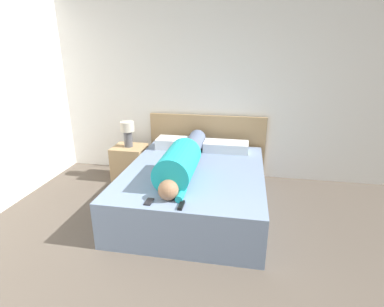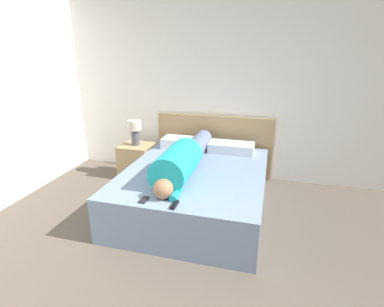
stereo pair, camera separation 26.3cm
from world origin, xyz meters
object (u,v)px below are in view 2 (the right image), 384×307
table_lamp (135,130)px  tv_remote (175,205)px  bed (195,189)px  nightstand (137,161)px  cell_phone (144,200)px  pillow_second (231,148)px  pillow_near_headboard (185,143)px  person_lying (183,159)px

table_lamp → tv_remote: 1.92m
bed → nightstand: (-1.08, 0.68, -0.00)m
bed → cell_phone: size_ratio=14.99×
bed → table_lamp: (-1.08, 0.68, 0.47)m
pillow_second → table_lamp: bearing=-178.1°
bed → tv_remote: tv_remote is taller
tv_remote → pillow_second: bearing=80.1°
table_lamp → pillow_second: size_ratio=0.60×
nightstand → pillow_near_headboard: (0.74, 0.05, 0.32)m
table_lamp → person_lying: person_lying is taller
nightstand → pillow_near_headboard: bearing=3.5°
bed → table_lamp: bearing=147.7°
table_lamp → bed: bearing=-32.3°
cell_phone → bed: bearing=72.0°
bed → nightstand: bearing=147.7°
nightstand → table_lamp: bearing=90.0°
table_lamp → tv_remote: bearing=-54.3°
tv_remote → pillow_near_headboard: bearing=103.1°
pillow_near_headboard → person_lying: bearing=-74.9°
person_lying → table_lamp: bearing=140.8°
person_lying → cell_phone: person_lying is taller
bed → table_lamp: 1.36m
bed → person_lying: 0.44m
nightstand → cell_phone: (0.80, -1.52, 0.25)m
person_lying → tv_remote: bearing=-79.1°
tv_remote → bed: bearing=92.3°
pillow_near_headboard → cell_phone: bearing=-87.8°
table_lamp → pillow_near_headboard: table_lamp is taller
table_lamp → pillow_near_headboard: 0.76m
table_lamp → pillow_near_headboard: bearing=3.5°
nightstand → person_lying: person_lying is taller
cell_phone → pillow_second: bearing=69.5°
bed → cell_phone: cell_phone is taller
bed → tv_remote: 0.91m
person_lying → pillow_near_headboard: person_lying is taller
bed → tv_remote: (0.03, -0.87, 0.26)m
table_lamp → tv_remote: size_ratio=2.43×
pillow_second → cell_phone: size_ratio=4.63×
nightstand → cell_phone: size_ratio=3.81×
bed → pillow_second: size_ratio=3.24×
nightstand → person_lying: size_ratio=0.28×
nightstand → person_lying: (0.96, -0.79, 0.41)m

